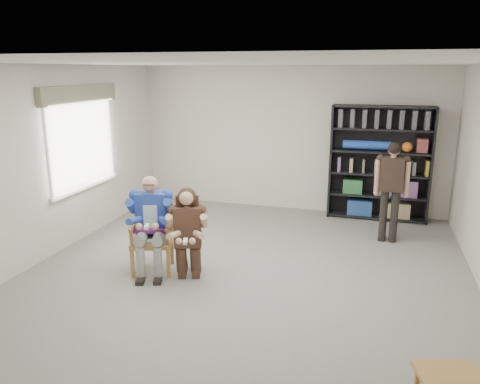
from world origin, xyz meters
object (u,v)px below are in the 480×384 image
(standing_man, at_px, (391,193))
(kneeling_woman, at_px, (188,235))
(armchair, at_px, (152,235))
(seated_man, at_px, (151,224))
(bookshelf, at_px, (380,163))

(standing_man, bearing_deg, kneeling_woman, -135.33)
(armchair, height_order, seated_man, seated_man)
(seated_man, bearing_deg, armchair, 0.00)
(armchair, xyz_separation_m, bookshelf, (2.98, 3.32, 0.53))
(standing_man, bearing_deg, armchair, -142.43)
(armchair, distance_m, kneeling_woman, 0.60)
(armchair, distance_m, standing_man, 3.80)
(armchair, bearing_deg, seated_man, 0.00)
(armchair, bearing_deg, bookshelf, 30.29)
(bookshelf, bearing_deg, seated_man, -131.90)
(armchair, height_order, kneeling_woman, kneeling_woman)
(kneeling_woman, relative_size, bookshelf, 0.59)
(seated_man, relative_size, standing_man, 0.83)
(bookshelf, xyz_separation_m, standing_man, (0.18, -1.23, -0.23))
(kneeling_woman, xyz_separation_m, standing_man, (2.58, 2.21, 0.20))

